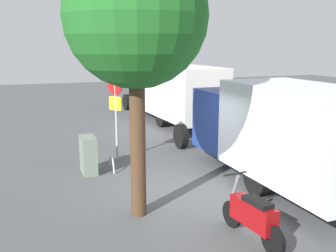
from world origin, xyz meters
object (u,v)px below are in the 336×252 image
object	(u,v)px
stop_sign	(116,102)
street_tree	(136,18)
box_truck_far	(175,91)
utility_cabinet	(88,155)
bike_rack_hoop	(112,170)
box_truck_near	(277,128)
motorcycle	(253,215)

from	to	relation	value
stop_sign	street_tree	world-z (taller)	street_tree
box_truck_far	stop_sign	world-z (taller)	stop_sign
street_tree	utility_cabinet	xyz separation A→B (m)	(3.27, 0.60, -3.74)
stop_sign	bike_rack_hoop	xyz separation A→B (m)	(-0.99, 0.38, -1.94)
street_tree	box_truck_far	bearing A→B (deg)	-25.69
street_tree	box_truck_near	bearing A→B (deg)	-80.73
stop_sign	utility_cabinet	size ratio (longest dim) A/B	2.62
utility_cabinet	bike_rack_hoop	size ratio (longest dim) A/B	1.31
box_truck_far	street_tree	bearing A→B (deg)	150.80
box_truck_far	street_tree	world-z (taller)	street_tree
street_tree	bike_rack_hoop	xyz separation A→B (m)	(3.32, -0.11, -4.29)
stop_sign	bike_rack_hoop	size ratio (longest dim) A/B	3.42
box_truck_near	utility_cabinet	size ratio (longest dim) A/B	7.17
box_truck_far	street_tree	xyz separation A→B (m)	(-9.43, 4.54, 2.73)
utility_cabinet	stop_sign	bearing A→B (deg)	-46.40
box_truck_near	box_truck_far	xyz separation A→B (m)	(8.77, -0.48, 0.00)
box_truck_near	bike_rack_hoop	bearing A→B (deg)	55.14
stop_sign	bike_rack_hoop	world-z (taller)	stop_sign
box_truck_near	stop_sign	distance (m)	5.12
utility_cabinet	street_tree	bearing A→B (deg)	-169.66
box_truck_far	bike_rack_hoop	bearing A→B (deg)	140.56
stop_sign	street_tree	xyz separation A→B (m)	(-4.31, 0.49, 2.36)
box_truck_near	motorcycle	xyz separation A→B (m)	(-2.58, 2.32, -1.04)
box_truck_near	motorcycle	distance (m)	3.62
utility_cabinet	bike_rack_hoop	world-z (taller)	utility_cabinet
box_truck_far	motorcycle	world-z (taller)	box_truck_far
motorcycle	stop_sign	bearing A→B (deg)	4.87
box_truck_near	box_truck_far	bearing A→B (deg)	-4.03
box_truck_near	bike_rack_hoop	size ratio (longest dim) A/B	9.37
box_truck_near	street_tree	size ratio (longest dim) A/B	1.37
bike_rack_hoop	utility_cabinet	bearing A→B (deg)	94.16
box_truck_near	motorcycle	bearing A→B (deg)	137.13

